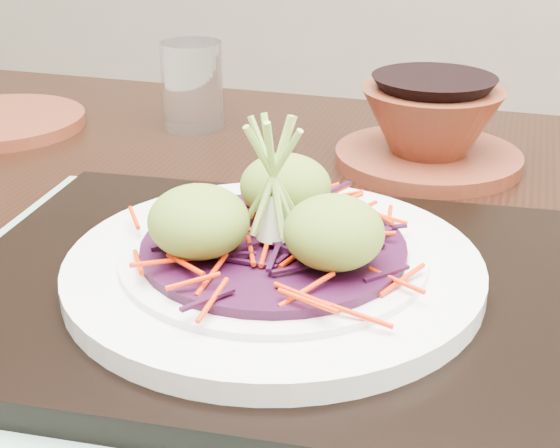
% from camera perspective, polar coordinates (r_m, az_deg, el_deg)
% --- Properties ---
extents(dining_table, '(1.32, 0.96, 0.77)m').
position_cam_1_polar(dining_table, '(0.61, -1.69, -10.60)').
color(dining_table, black).
rests_on(dining_table, ground).
extents(placemat, '(0.45, 0.36, 0.00)m').
position_cam_1_polar(placemat, '(0.48, -0.45, -5.97)').
color(placemat, gray).
rests_on(placemat, dining_table).
extents(serving_tray, '(0.39, 0.30, 0.02)m').
position_cam_1_polar(serving_tray, '(0.48, -0.46, -4.88)').
color(serving_tray, black).
rests_on(serving_tray, placemat).
extents(white_plate, '(0.25, 0.25, 0.02)m').
position_cam_1_polar(white_plate, '(0.47, -0.46, -3.07)').
color(white_plate, white).
rests_on(white_plate, serving_tray).
extents(cabbage_bed, '(0.16, 0.16, 0.01)m').
position_cam_1_polar(cabbage_bed, '(0.46, -0.47, -1.68)').
color(cabbage_bed, '#300928').
rests_on(cabbage_bed, white_plate).
extents(carrot_julienne, '(0.19, 0.19, 0.01)m').
position_cam_1_polar(carrot_julienne, '(0.46, -0.47, -0.82)').
color(carrot_julienne, red).
rests_on(carrot_julienne, cabbage_bed).
extents(guacamole_scoops, '(0.14, 0.12, 0.04)m').
position_cam_1_polar(guacamole_scoops, '(0.45, -0.50, 0.81)').
color(guacamole_scoops, olive).
rests_on(guacamole_scoops, cabbage_bed).
extents(scallion_garnish, '(0.06, 0.06, 0.09)m').
position_cam_1_polar(scallion_garnish, '(0.45, -0.49, 3.09)').
color(scallion_garnish, '#93C34E').
rests_on(scallion_garnish, cabbage_bed).
extents(water_glass, '(0.07, 0.07, 0.09)m').
position_cam_1_polar(water_glass, '(0.82, -6.42, 10.02)').
color(water_glass, white).
rests_on(water_glass, dining_table).
extents(terracotta_bowl_set, '(0.19, 0.19, 0.07)m').
position_cam_1_polar(terracotta_bowl_set, '(0.72, 10.91, 6.69)').
color(terracotta_bowl_set, '#5E2616').
rests_on(terracotta_bowl_set, dining_table).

